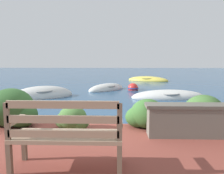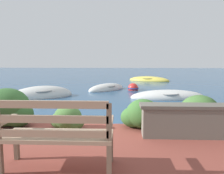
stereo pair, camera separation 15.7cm
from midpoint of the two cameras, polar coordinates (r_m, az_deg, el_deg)
The scene contains 12 objects.
ground_plane at distance 5.04m, azimuth -9.56°, elevation -11.69°, with size 80.00×80.00×0.00m.
park_bench at distance 2.87m, azimuth -12.61°, elevation -11.64°, with size 1.40×0.48×0.93m.
stone_wall at distance 4.31m, azimuth 21.72°, elevation -8.11°, with size 1.98×0.39×0.60m.
hedge_clump_left at distance 5.12m, azimuth -24.99°, elevation -5.36°, with size 1.19×0.85×0.81m.
hedge_clump_centre at distance 4.53m, azimuth -10.58°, elevation -8.19°, with size 0.71×0.51×0.48m.
hedge_clump_right at distance 4.57m, azimuth 8.94°, elevation -7.36°, with size 0.89×0.64×0.60m.
hedge_clump_far_right at distance 4.84m, azimuth 22.51°, elevation -6.56°, with size 1.02×0.73×0.69m.
rowboat_nearest at distance 9.56m, azimuth 14.78°, elevation -2.55°, with size 3.24×1.35×0.63m.
rowboat_mid at distance 9.96m, azimuth -17.37°, elevation -2.15°, with size 2.82×2.28×0.87m.
rowboat_far at distance 11.81m, azimuth -1.04°, elevation -0.51°, with size 2.30×2.49×0.61m.
rowboat_outer at distance 17.12m, azimuth 9.87°, elevation 1.75°, with size 3.37×2.39×0.63m.
mooring_buoy at distance 11.87m, azimuth 5.91°, elevation -0.31°, with size 0.60×0.60×0.55m.
Camera 2 is at (1.10, -4.67, 1.62)m, focal length 35.00 mm.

